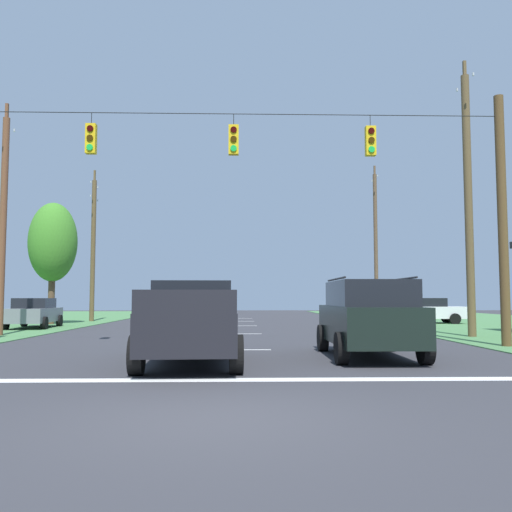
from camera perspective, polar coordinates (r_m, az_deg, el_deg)
The scene contains 18 objects.
ground_plane at distance 7.41m, azimuth -4.40°, elevation -16.38°, with size 120.00×120.00×0.00m, color #333338.
stop_bar_stripe at distance 10.68m, azimuth -3.51°, elevation -12.63°, with size 14.81×0.45×0.01m, color white.
lane_dash_0 at distance 16.64m, azimuth -2.81°, elevation -9.64°, with size 0.15×2.50×0.01m, color white.
lane_dash_1 at distance 23.85m, azimuth -2.44°, elevation -8.02°, with size 0.15×2.50×0.01m, color white.
lane_dash_2 at distance 30.56m, azimuth -2.25°, elevation -7.20°, with size 0.15×2.50×0.01m, color white.
lane_dash_3 at distance 36.38m, azimuth -2.15°, elevation -6.74°, with size 0.15×2.50×0.01m, color white.
lane_dash_4 at distance 41.38m, azimuth -2.08°, elevation -6.45°, with size 0.15×2.50×0.01m, color white.
overhead_signal_span at distance 17.48m, azimuth -2.44°, elevation 5.10°, with size 17.54×0.31×8.09m.
pickup_truck at distance 13.26m, azimuth -6.67°, elevation -6.80°, with size 2.46×5.48×1.95m.
suv_black at distance 14.78m, azimuth 11.51°, elevation -6.12°, with size 2.27×4.83×2.05m.
distant_car_crossing_white at distance 34.50m, azimuth 17.15°, elevation -5.38°, with size 4.45×2.35×1.52m.
distant_car_oncoming at distance 30.12m, azimuth -21.92°, elevation -5.45°, with size 2.27×4.42×1.52m.
distant_car_far_parked at distance 30.16m, azimuth 12.34°, elevation -5.65°, with size 4.42×2.26×1.52m.
utility_pole_mid_right at distance 23.63m, azimuth 21.07°, elevation 5.35°, with size 0.32×1.69×11.13m.
utility_pole_far_right at distance 38.45m, azimuth 12.26°, elevation 1.23°, with size 0.26×1.67×10.60m.
utility_pole_mid_left at distance 24.95m, azimuth -24.65°, elevation 3.29°, with size 0.28×1.69×9.62m.
utility_pole_far_left at distance 37.52m, azimuth -16.46°, elevation 0.99°, with size 0.30×1.81×9.92m.
tree_roadside_right at distance 34.18m, azimuth -20.23°, elevation 1.29°, with size 2.75×2.75×7.07m.
Camera 1 is at (0.34, -7.24, 1.55)m, focal length 38.76 mm.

